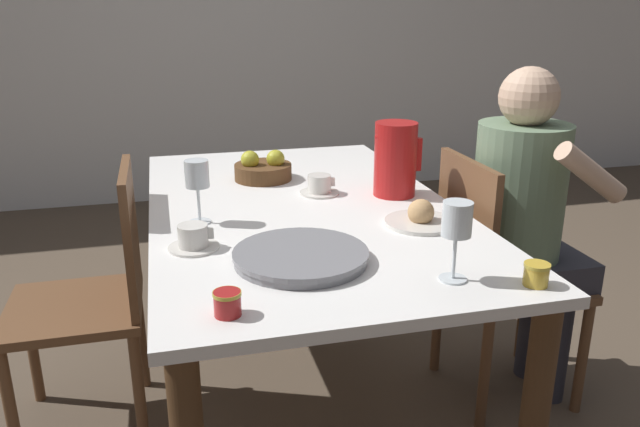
{
  "coord_description": "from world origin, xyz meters",
  "views": [
    {
      "loc": [
        -0.42,
        -1.86,
        1.37
      ],
      "look_at": [
        0.0,
        -0.24,
        0.8
      ],
      "focal_mm": 35.0,
      "sensor_mm": 36.0,
      "label": 1
    }
  ],
  "objects_px": {
    "chair_opposite": "(96,294)",
    "jam_jar_amber": "(536,273)",
    "person_seated": "(526,212)",
    "chair_person_side": "(495,273)",
    "wine_glass_juice": "(457,224)",
    "teacup_near_person": "(193,239)",
    "fruit_bowl": "(263,169)",
    "teacup_across": "(319,186)",
    "jam_jar_red": "(227,302)",
    "bread_plate": "(421,218)",
    "red_pitcher": "(395,159)",
    "serving_tray": "(301,256)",
    "wine_glass_water": "(197,177)"
  },
  "relations": [
    {
      "from": "serving_tray",
      "to": "chair_opposite",
      "type": "bearing_deg",
      "value": 136.65
    },
    {
      "from": "chair_opposite",
      "to": "jam_jar_red",
      "type": "bearing_deg",
      "value": -155.37
    },
    {
      "from": "bread_plate",
      "to": "jam_jar_amber",
      "type": "distance_m",
      "value": 0.46
    },
    {
      "from": "jam_jar_red",
      "to": "teacup_near_person",
      "type": "bearing_deg",
      "value": 96.53
    },
    {
      "from": "teacup_near_person",
      "to": "fruit_bowl",
      "type": "bearing_deg",
      "value": 65.19
    },
    {
      "from": "bread_plate",
      "to": "fruit_bowl",
      "type": "relative_size",
      "value": 1.01
    },
    {
      "from": "chair_person_side",
      "to": "person_seated",
      "type": "relative_size",
      "value": 0.75
    },
    {
      "from": "chair_person_side",
      "to": "wine_glass_juice",
      "type": "bearing_deg",
      "value": -38.96
    },
    {
      "from": "teacup_near_person",
      "to": "person_seated",
      "type": "bearing_deg",
      "value": 9.32
    },
    {
      "from": "chair_opposite",
      "to": "jam_jar_amber",
      "type": "xyz_separation_m",
      "value": [
        1.05,
        -0.79,
        0.3
      ]
    },
    {
      "from": "chair_opposite",
      "to": "teacup_across",
      "type": "height_order",
      "value": "chair_opposite"
    },
    {
      "from": "jam_jar_red",
      "to": "fruit_bowl",
      "type": "bearing_deg",
      "value": 76.54
    },
    {
      "from": "chair_opposite",
      "to": "wine_glass_juice",
      "type": "distance_m",
      "value": 1.21
    },
    {
      "from": "teacup_across",
      "to": "fruit_bowl",
      "type": "bearing_deg",
      "value": 124.48
    },
    {
      "from": "fruit_bowl",
      "to": "wine_glass_juice",
      "type": "bearing_deg",
      "value": -73.72
    },
    {
      "from": "jam_jar_red",
      "to": "fruit_bowl",
      "type": "relative_size",
      "value": 0.29
    },
    {
      "from": "chair_opposite",
      "to": "red_pitcher",
      "type": "xyz_separation_m",
      "value": [
        0.99,
        -0.04,
        0.4
      ]
    },
    {
      "from": "jam_jar_red",
      "to": "bread_plate",
      "type": "bearing_deg",
      "value": 34.71
    },
    {
      "from": "jam_jar_amber",
      "to": "bread_plate",
      "type": "bearing_deg",
      "value": 101.4
    },
    {
      "from": "chair_person_side",
      "to": "jam_jar_red",
      "type": "height_order",
      "value": "chair_person_side"
    },
    {
      "from": "person_seated",
      "to": "fruit_bowl",
      "type": "relative_size",
      "value": 5.64
    },
    {
      "from": "wine_glass_water",
      "to": "fruit_bowl",
      "type": "bearing_deg",
      "value": 58.45
    },
    {
      "from": "wine_glass_juice",
      "to": "jam_jar_red",
      "type": "relative_size",
      "value": 3.2
    },
    {
      "from": "wine_glass_water",
      "to": "red_pitcher",
      "type": "bearing_deg",
      "value": 10.63
    },
    {
      "from": "bread_plate",
      "to": "jam_jar_amber",
      "type": "bearing_deg",
      "value": -78.6
    },
    {
      "from": "wine_glass_juice",
      "to": "jam_jar_amber",
      "type": "relative_size",
      "value": 3.2
    },
    {
      "from": "chair_person_side",
      "to": "jam_jar_red",
      "type": "bearing_deg",
      "value": -58.62
    },
    {
      "from": "teacup_across",
      "to": "jam_jar_amber",
      "type": "bearing_deg",
      "value": -69.92
    },
    {
      "from": "bread_plate",
      "to": "chair_person_side",
      "type": "bearing_deg",
      "value": 25.24
    },
    {
      "from": "wine_glass_water",
      "to": "wine_glass_juice",
      "type": "distance_m",
      "value": 0.78
    },
    {
      "from": "teacup_across",
      "to": "jam_jar_red",
      "type": "relative_size",
      "value": 2.25
    },
    {
      "from": "person_seated",
      "to": "wine_glass_juice",
      "type": "height_order",
      "value": "person_seated"
    },
    {
      "from": "wine_glass_juice",
      "to": "bread_plate",
      "type": "height_order",
      "value": "wine_glass_juice"
    },
    {
      "from": "red_pitcher",
      "to": "wine_glass_juice",
      "type": "relative_size",
      "value": 1.29
    },
    {
      "from": "person_seated",
      "to": "red_pitcher",
      "type": "distance_m",
      "value": 0.48
    },
    {
      "from": "teacup_across",
      "to": "fruit_bowl",
      "type": "relative_size",
      "value": 0.65
    },
    {
      "from": "wine_glass_water",
      "to": "person_seated",
      "type": "bearing_deg",
      "value": -1.17
    },
    {
      "from": "teacup_near_person",
      "to": "chair_opposite",
      "type": "bearing_deg",
      "value": 129.56
    },
    {
      "from": "chair_person_side",
      "to": "teacup_across",
      "type": "bearing_deg",
      "value": -109.15
    },
    {
      "from": "chair_person_side",
      "to": "bread_plate",
      "type": "bearing_deg",
      "value": -64.76
    },
    {
      "from": "chair_person_side",
      "to": "red_pitcher",
      "type": "bearing_deg",
      "value": -110.74
    },
    {
      "from": "chair_person_side",
      "to": "teacup_near_person",
      "type": "xyz_separation_m",
      "value": [
        -1.02,
        -0.2,
        0.3
      ]
    },
    {
      "from": "jam_jar_amber",
      "to": "jam_jar_red",
      "type": "height_order",
      "value": "same"
    },
    {
      "from": "chair_opposite",
      "to": "teacup_across",
      "type": "relative_size",
      "value": 6.57
    },
    {
      "from": "teacup_across",
      "to": "jam_jar_red",
      "type": "distance_m",
      "value": 0.89
    },
    {
      "from": "chair_opposite",
      "to": "person_seated",
      "type": "bearing_deg",
      "value": -97.58
    },
    {
      "from": "jam_jar_red",
      "to": "teacup_across",
      "type": "bearing_deg",
      "value": 63.31
    },
    {
      "from": "red_pitcher",
      "to": "jam_jar_amber",
      "type": "xyz_separation_m",
      "value": [
        0.06,
        -0.75,
        -0.09
      ]
    },
    {
      "from": "serving_tray",
      "to": "jam_jar_amber",
      "type": "height_order",
      "value": "jam_jar_amber"
    },
    {
      "from": "chair_person_side",
      "to": "person_seated",
      "type": "height_order",
      "value": "person_seated"
    }
  ]
}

